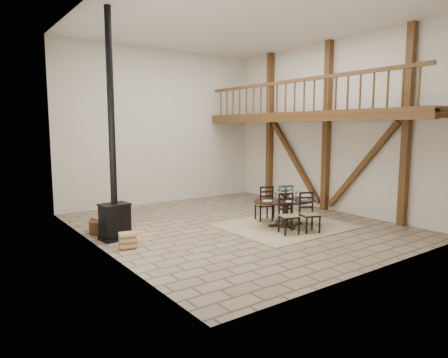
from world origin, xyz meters
TOP-DOWN VIEW (x-y plane):
  - ground at (0.00, 0.00)m, footprint 8.00×8.00m
  - room_shell at (1.19, 0.00)m, footprint 7.02×8.02m
  - rug at (0.90, -0.84)m, footprint 3.00×2.50m
  - dining_table at (0.90, -0.84)m, footprint 1.88×2.03m
  - wood_stove at (-3.00, 0.53)m, footprint 0.68×0.55m
  - log_basket at (-3.11, 1.26)m, footprint 0.47×0.47m
  - log_stack at (-3.05, -0.30)m, footprint 0.38×0.30m

SIDE VIEW (x-z plane):
  - ground at x=0.00m, z-range 0.00..0.00m
  - rug at x=0.90m, z-range 0.00..0.02m
  - log_basket at x=-3.11m, z-range -0.03..0.36m
  - log_stack at x=-3.05m, z-range 0.00..0.35m
  - dining_table at x=0.90m, z-range -0.13..0.93m
  - wood_stove at x=-3.00m, z-range -1.37..3.63m
  - room_shell at x=1.19m, z-range 0.51..5.52m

